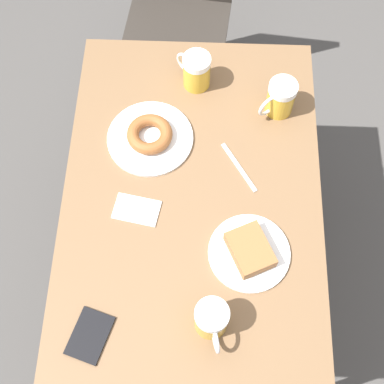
# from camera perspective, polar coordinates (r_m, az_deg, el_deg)

# --- Properties ---
(ground_plane) EXTENTS (8.00, 8.00, 0.00)m
(ground_plane) POSITION_cam_1_polar(r_m,az_deg,el_deg) (2.20, 0.00, -8.30)
(ground_plane) COLOR #474442
(table) EXTENTS (0.73, 1.10, 0.73)m
(table) POSITION_cam_1_polar(r_m,az_deg,el_deg) (1.57, 0.00, -1.28)
(table) COLOR brown
(table) RESTS_ON ground_plane
(plate_with_cake) EXTENTS (0.22, 0.22, 0.05)m
(plate_with_cake) POSITION_cam_1_polar(r_m,az_deg,el_deg) (1.44, 6.16, -6.31)
(plate_with_cake) COLOR white
(plate_with_cake) RESTS_ON table
(plate_with_donut) EXTENTS (0.26, 0.26, 0.05)m
(plate_with_donut) POSITION_cam_1_polar(r_m,az_deg,el_deg) (1.59, -4.51, 5.95)
(plate_with_donut) COLOR white
(plate_with_donut) RESTS_ON table
(beer_mug_left) EXTENTS (0.11, 0.10, 0.12)m
(beer_mug_left) POSITION_cam_1_polar(r_m,az_deg,el_deg) (1.66, 0.56, 12.80)
(beer_mug_left) COLOR gold
(beer_mug_left) RESTS_ON table
(beer_mug_center) EXTENTS (0.11, 0.10, 0.12)m
(beer_mug_center) POSITION_cam_1_polar(r_m,az_deg,el_deg) (1.62, 9.37, 9.85)
(beer_mug_center) COLOR gold
(beer_mug_center) RESTS_ON table
(beer_mug_right) EXTENTS (0.08, 0.13, 0.12)m
(beer_mug_right) POSITION_cam_1_polar(r_m,az_deg,el_deg) (1.34, 2.10, -13.47)
(beer_mug_right) COLOR gold
(beer_mug_right) RESTS_ON table
(napkin_folded) EXTENTS (0.14, 0.10, 0.00)m
(napkin_folded) POSITION_cam_1_polar(r_m,az_deg,el_deg) (1.50, -5.93, -1.90)
(napkin_folded) COLOR white
(napkin_folded) RESTS_ON table
(fork) EXTENTS (0.10, 0.16, 0.00)m
(fork) POSITION_cam_1_polar(r_m,az_deg,el_deg) (1.55, 5.02, 2.65)
(fork) COLOR silver
(fork) RESTS_ON table
(passport_near_edge) EXTENTS (0.12, 0.15, 0.01)m
(passport_near_edge) POSITION_cam_1_polar(r_m,az_deg,el_deg) (1.41, -10.85, -14.80)
(passport_near_edge) COLOR black
(passport_near_edge) RESTS_ON table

